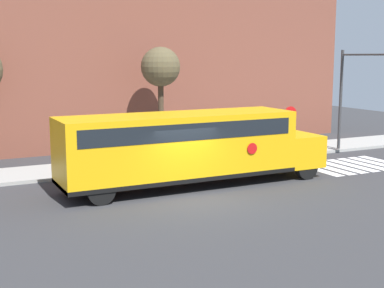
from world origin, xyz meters
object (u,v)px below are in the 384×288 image
at_px(stop_sign, 290,122).
at_px(tree_near_sidewalk, 161,69).
at_px(traffic_light, 357,85).
at_px(school_bus, 188,144).

distance_m(stop_sign, tree_near_sidewalk, 7.34).
relative_size(stop_sign, traffic_light, 0.47).
height_order(school_bus, stop_sign, school_bus).
distance_m(school_bus, traffic_light, 11.29).
distance_m(school_bus, stop_sign, 8.90).
xyz_separation_m(school_bus, traffic_light, (10.88, 2.33, 1.95)).
distance_m(traffic_light, tree_near_sidewalk, 10.21).
bearing_deg(tree_near_sidewalk, stop_sign, -27.35).
xyz_separation_m(school_bus, tree_near_sidewalk, (1.91, 7.14, 2.80)).
bearing_deg(school_bus, traffic_light, 12.10).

